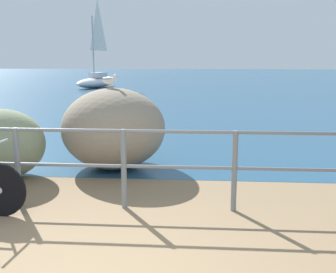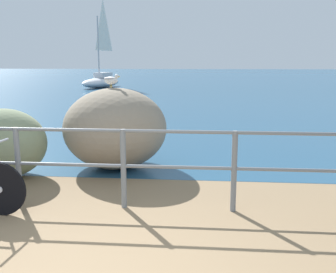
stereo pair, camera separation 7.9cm
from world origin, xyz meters
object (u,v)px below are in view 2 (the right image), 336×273
(breakwater_boulder_main, at_px, (115,128))
(sailboat, at_px, (101,78))
(seagull, at_px, (111,80))
(breakwater_boulder_left, at_px, (4,143))

(breakwater_boulder_main, relative_size, sailboat, 0.29)
(seagull, relative_size, sailboat, 0.06)
(breakwater_boulder_left, bearing_deg, sailboat, 100.69)
(breakwater_boulder_left, bearing_deg, breakwater_boulder_main, 23.50)
(seagull, bearing_deg, breakwater_boulder_main, -8.59)
(seagull, xyz_separation_m, sailboat, (-5.66, 20.78, -0.83))
(breakwater_boulder_main, xyz_separation_m, seagull, (-0.06, 0.03, 0.84))
(breakwater_boulder_main, relative_size, seagull, 5.27)
(breakwater_boulder_left, distance_m, seagull, 2.02)
(breakwater_boulder_main, height_order, seagull, seagull)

